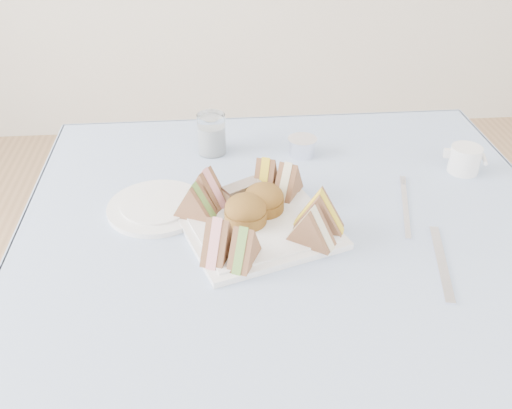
{
  "coord_description": "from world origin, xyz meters",
  "views": [
    {
      "loc": [
        -0.15,
        -0.82,
        1.36
      ],
      "look_at": [
        -0.07,
        0.03,
        0.8
      ],
      "focal_mm": 40.0,
      "sensor_mm": 36.0,
      "label": 1
    }
  ],
  "objects": [
    {
      "name": "sandwich_fr_a",
      "position": [
        0.04,
        0.0,
        0.8
      ],
      "size": [
        0.1,
        0.07,
        0.08
      ],
      "primitive_type": null,
      "rotation": [
        0.0,
        0.0,
        -0.35
      ],
      "color": "#976446",
      "rests_on": "serving_plate"
    },
    {
      "name": "sandwich_fl_a",
      "position": [
        -0.14,
        -0.06,
        0.8
      ],
      "size": [
        0.07,
        0.09,
        0.08
      ],
      "primitive_type": null,
      "rotation": [
        0.0,
        0.0,
        1.18
      ],
      "color": "#976446",
      "rests_on": "serving_plate"
    },
    {
      "name": "creamer_jug",
      "position": [
        0.39,
        0.2,
        0.77
      ],
      "size": [
        0.08,
        0.08,
        0.06
      ],
      "primitive_type": "cylinder",
      "rotation": [
        0.0,
        0.0,
        -0.27
      ],
      "color": "white",
      "rests_on": "tablecloth"
    },
    {
      "name": "sandwich_br_a",
      "position": [
        0.0,
        0.12,
        0.79
      ],
      "size": [
        0.07,
        0.09,
        0.07
      ],
      "primitive_type": null,
      "rotation": [
        0.0,
        0.0,
        -2.09
      ],
      "color": "#976446",
      "rests_on": "serving_plate"
    },
    {
      "name": "tablecloth",
      "position": [
        0.0,
        0.0,
        0.74
      ],
      "size": [
        1.02,
        1.02,
        0.01
      ],
      "primitive_type": "cube",
      "color": "#B8D4F7",
      "rests_on": "table"
    },
    {
      "name": "side_plate",
      "position": [
        -0.26,
        0.11,
        0.75
      ],
      "size": [
        0.22,
        0.22,
        0.01
      ],
      "primitive_type": "cylinder",
      "rotation": [
        0.0,
        0.0,
        0.19
      ],
      "color": "white",
      "rests_on": "tablecloth"
    },
    {
      "name": "scone_left",
      "position": [
        -0.09,
        0.03,
        0.78
      ],
      "size": [
        0.1,
        0.1,
        0.05
      ],
      "primitive_type": "cylinder",
      "rotation": [
        0.0,
        0.0,
        0.45
      ],
      "color": "olive",
      "rests_on": "serving_plate"
    },
    {
      "name": "scone_right",
      "position": [
        -0.05,
        0.07,
        0.78
      ],
      "size": [
        0.11,
        0.11,
        0.05
      ],
      "primitive_type": "cylinder",
      "rotation": [
        0.0,
        0.0,
        0.59
      ],
      "color": "olive",
      "rests_on": "serving_plate"
    },
    {
      "name": "sandwich_bl_a",
      "position": [
        -0.18,
        0.06,
        0.79
      ],
      "size": [
        0.09,
        0.07,
        0.07
      ],
      "primitive_type": null,
      "rotation": [
        0.0,
        0.0,
        2.71
      ],
      "color": "#976446",
      "rests_on": "serving_plate"
    },
    {
      "name": "serving_plate",
      "position": [
        -0.07,
        0.03,
        0.75
      ],
      "size": [
        0.33,
        0.33,
        0.01
      ],
      "primitive_type": "cube",
      "rotation": [
        0.0,
        0.0,
        0.32
      ],
      "color": "white",
      "rests_on": "tablecloth"
    },
    {
      "name": "sandwich_bl_b",
      "position": [
        -0.16,
        0.1,
        0.8
      ],
      "size": [
        0.09,
        0.08,
        0.08
      ],
      "primitive_type": null,
      "rotation": [
        0.0,
        0.0,
        2.54
      ],
      "color": "#976446",
      "rests_on": "serving_plate"
    },
    {
      "name": "tea_strainer",
      "position": [
        0.06,
        0.3,
        0.76
      ],
      "size": [
        0.09,
        0.09,
        0.04
      ],
      "primitive_type": "cylinder",
      "rotation": [
        0.0,
        0.0,
        0.38
      ],
      "color": "white",
      "rests_on": "tablecloth"
    },
    {
      "name": "knife",
      "position": [
        0.24,
        -0.1,
        0.75
      ],
      "size": [
        0.06,
        0.2,
        0.0
      ],
      "primitive_type": "cube",
      "rotation": [
        0.0,
        0.0,
        -0.22
      ],
      "color": "white",
      "rests_on": "tablecloth"
    },
    {
      "name": "pastry_slice",
      "position": [
        -0.09,
        0.11,
        0.78
      ],
      "size": [
        0.08,
        0.06,
        0.04
      ],
      "primitive_type": "cube",
      "rotation": [
        0.0,
        0.0,
        0.53
      ],
      "color": "beige",
      "rests_on": "serving_plate"
    },
    {
      "name": "sandwich_br_b",
      "position": [
        -0.04,
        0.14,
        0.79
      ],
      "size": [
        0.06,
        0.09,
        0.07
      ],
      "primitive_type": null,
      "rotation": [
        0.0,
        0.0,
        -1.9
      ],
      "color": "#976446",
      "rests_on": "serving_plate"
    },
    {
      "name": "sandwich_fr_b",
      "position": [
        0.02,
        -0.04,
        0.8
      ],
      "size": [
        0.09,
        0.08,
        0.07
      ],
      "primitive_type": null,
      "rotation": [
        0.0,
        0.0,
        -0.61
      ],
      "color": "#976446",
      "rests_on": "serving_plate"
    },
    {
      "name": "water_glass",
      "position": [
        -0.14,
        0.33,
        0.79
      ],
      "size": [
        0.06,
        0.06,
        0.09
      ],
      "primitive_type": "cylinder",
      "rotation": [
        0.0,
        0.0,
        -0.01
      ],
      "color": "white",
      "rests_on": "tablecloth"
    },
    {
      "name": "table",
      "position": [
        0.0,
        0.0,
        0.37
      ],
      "size": [
        0.9,
        0.9,
        0.74
      ],
      "primitive_type": "cube",
      "color": "brown",
      "rests_on": "floor"
    },
    {
      "name": "sandwich_fl_b",
      "position": [
        -0.1,
        -0.08,
        0.79
      ],
      "size": [
        0.07,
        0.09,
        0.07
      ],
      "primitive_type": null,
      "rotation": [
        0.0,
        0.0,
        1.13
      ],
      "color": "#976446",
      "rests_on": "serving_plate"
    },
    {
      "name": "fork",
      "position": [
        0.22,
        0.06,
        0.75
      ],
      "size": [
        0.06,
        0.18,
        0.0
      ],
      "primitive_type": "cube",
      "rotation": [
        0.0,
        0.0,
        -0.25
      ],
      "color": "white",
      "rests_on": "tablecloth"
    }
  ]
}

